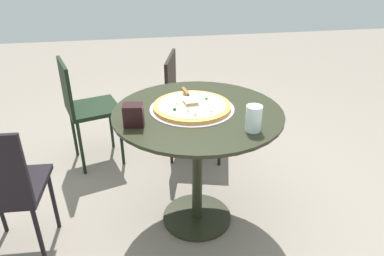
% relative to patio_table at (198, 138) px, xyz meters
% --- Properties ---
extents(ground_plane, '(10.00, 10.00, 0.00)m').
position_rel_patio_table_xyz_m(ground_plane, '(0.00, 0.00, -0.58)').
color(ground_plane, gray).
extents(patio_table, '(0.93, 0.93, 0.75)m').
position_rel_patio_table_xyz_m(patio_table, '(0.00, 0.00, 0.00)').
color(patio_table, black).
rests_on(patio_table, ground).
extents(pizza_on_tray, '(0.47, 0.47, 0.04)m').
position_rel_patio_table_xyz_m(pizza_on_tray, '(0.03, -0.03, 0.18)').
color(pizza_on_tray, silver).
rests_on(pizza_on_tray, patio_table).
extents(pizza_server, '(0.09, 0.21, 0.02)m').
position_rel_patio_table_xyz_m(pizza_server, '(0.04, -0.11, 0.22)').
color(pizza_server, silver).
rests_on(pizza_server, pizza_on_tray).
extents(drinking_cup, '(0.08, 0.08, 0.13)m').
position_rel_patio_table_xyz_m(drinking_cup, '(-0.22, 0.27, 0.23)').
color(drinking_cup, white).
rests_on(drinking_cup, patio_table).
extents(napkin_dispenser, '(0.11, 0.09, 0.11)m').
position_rel_patio_table_xyz_m(napkin_dispenser, '(0.35, 0.12, 0.23)').
color(napkin_dispenser, black).
rests_on(napkin_dispenser, patio_table).
extents(patio_chair_near, '(0.45, 0.45, 0.84)m').
position_rel_patio_table_xyz_m(patio_chair_near, '(0.71, -0.80, -0.08)').
color(patio_chair_near, black).
rests_on(patio_chair_near, ground).
extents(patio_chair_far, '(0.39, 0.39, 0.83)m').
position_rel_patio_table_xyz_m(patio_chair_far, '(1.03, 0.15, -0.10)').
color(patio_chair_far, black).
rests_on(patio_chair_far, ground).
extents(patio_chair_corner, '(0.53, 0.53, 0.82)m').
position_rel_patio_table_xyz_m(patio_chair_corner, '(-0.08, -0.82, -0.10)').
color(patio_chair_corner, black).
rests_on(patio_chair_corner, ground).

